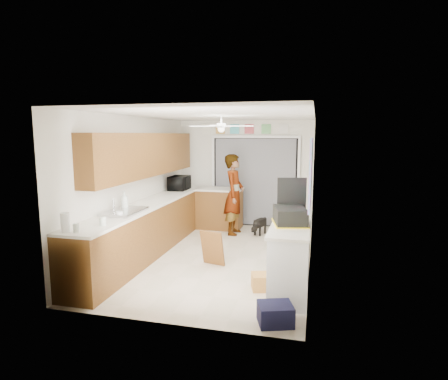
# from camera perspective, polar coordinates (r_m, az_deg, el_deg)

# --- Properties ---
(floor) EXTENTS (5.00, 5.00, 0.00)m
(floor) POSITION_cam_1_polar(r_m,az_deg,el_deg) (6.85, -0.81, -10.04)
(floor) COLOR beige
(floor) RESTS_ON ground
(ceiling) EXTENTS (5.00, 5.00, 0.00)m
(ceiling) POSITION_cam_1_polar(r_m,az_deg,el_deg) (6.51, -0.86, 11.33)
(ceiling) COLOR white
(ceiling) RESTS_ON ground
(wall_back) EXTENTS (3.20, 0.00, 3.20)m
(wall_back) POSITION_cam_1_polar(r_m,az_deg,el_deg) (8.99, 3.20, 2.55)
(wall_back) COLOR silver
(wall_back) RESTS_ON ground
(wall_front) EXTENTS (3.20, 0.00, 3.20)m
(wall_front) POSITION_cam_1_polar(r_m,az_deg,el_deg) (4.23, -9.43, -4.29)
(wall_front) COLOR silver
(wall_front) RESTS_ON ground
(wall_left) EXTENTS (0.00, 5.00, 5.00)m
(wall_left) POSITION_cam_1_polar(r_m,az_deg,el_deg) (7.13, -13.37, 0.79)
(wall_left) COLOR silver
(wall_left) RESTS_ON ground
(wall_right) EXTENTS (0.00, 5.00, 5.00)m
(wall_right) POSITION_cam_1_polar(r_m,az_deg,el_deg) (6.36, 13.27, -0.13)
(wall_right) COLOR silver
(wall_right) RESTS_ON ground
(left_base_cabinets) EXTENTS (0.60, 4.80, 0.90)m
(left_base_cabinets) POSITION_cam_1_polar(r_m,az_deg,el_deg) (7.15, -11.00, -5.65)
(left_base_cabinets) COLOR brown
(left_base_cabinets) RESTS_ON floor
(left_countertop) EXTENTS (0.62, 4.80, 0.04)m
(left_countertop) POSITION_cam_1_polar(r_m,az_deg,el_deg) (7.05, -11.03, -1.95)
(left_countertop) COLOR white
(left_countertop) RESTS_ON left_base_cabinets
(upper_cabinets) EXTENTS (0.32, 4.00, 0.80)m
(upper_cabinets) POSITION_cam_1_polar(r_m,az_deg,el_deg) (7.19, -11.65, 5.30)
(upper_cabinets) COLOR brown
(upper_cabinets) RESTS_ON wall_left
(sink_basin) EXTENTS (0.50, 0.76, 0.06)m
(sink_basin) POSITION_cam_1_polar(r_m,az_deg,el_deg) (6.17, -14.93, -3.23)
(sink_basin) COLOR silver
(sink_basin) RESTS_ON left_countertop
(faucet) EXTENTS (0.03, 0.03, 0.22)m
(faucet) POSITION_cam_1_polar(r_m,az_deg,el_deg) (6.24, -16.49, -2.27)
(faucet) COLOR silver
(faucet) RESTS_ON left_countertop
(peninsula_base) EXTENTS (1.00, 0.60, 0.90)m
(peninsula_base) POSITION_cam_1_polar(r_m,az_deg,el_deg) (8.73, -0.68, -2.93)
(peninsula_base) COLOR brown
(peninsula_base) RESTS_ON floor
(peninsula_top) EXTENTS (1.04, 0.64, 0.04)m
(peninsula_top) POSITION_cam_1_polar(r_m,az_deg,el_deg) (8.65, -0.69, 0.13)
(peninsula_top) COLOR white
(peninsula_top) RESTS_ON peninsula_base
(back_opening_recess) EXTENTS (2.00, 0.06, 2.10)m
(back_opening_recess) POSITION_cam_1_polar(r_m,az_deg,el_deg) (8.94, 4.73, 1.21)
(back_opening_recess) COLOR black
(back_opening_recess) RESTS_ON wall_back
(curtain_panel) EXTENTS (1.90, 0.03, 2.05)m
(curtain_panel) POSITION_cam_1_polar(r_m,az_deg,el_deg) (8.90, 4.69, 1.18)
(curtain_panel) COLOR gray
(curtain_panel) RESTS_ON wall_back
(door_trim_left) EXTENTS (0.06, 0.04, 2.10)m
(door_trim_left) POSITION_cam_1_polar(r_m,az_deg,el_deg) (9.12, -1.64, 1.38)
(door_trim_left) COLOR white
(door_trim_left) RESTS_ON wall_back
(door_trim_right) EXTENTS (0.06, 0.04, 2.10)m
(door_trim_right) POSITION_cam_1_polar(r_m,az_deg,el_deg) (8.81, 11.26, 0.97)
(door_trim_right) COLOR white
(door_trim_right) RESTS_ON wall_back
(door_trim_head) EXTENTS (2.10, 0.04, 0.06)m
(door_trim_head) POSITION_cam_1_polar(r_m,az_deg,el_deg) (8.84, 4.78, 8.08)
(door_trim_head) COLOR white
(door_trim_head) RESTS_ON wall_back
(header_frame_0) EXTENTS (0.22, 0.02, 0.22)m
(header_frame_0) POSITION_cam_1_polar(r_m,az_deg,el_deg) (9.04, -0.57, 9.26)
(header_frame_0) COLOR #E7AA4D
(header_frame_0) RESTS_ON wall_back
(header_frame_1) EXTENTS (0.22, 0.02, 0.22)m
(header_frame_1) POSITION_cam_1_polar(r_m,az_deg,el_deg) (8.96, 1.62, 9.26)
(header_frame_1) COLOR #4DBECE
(header_frame_1) RESTS_ON wall_back
(header_frame_2) EXTENTS (0.22, 0.02, 0.22)m
(header_frame_2) POSITION_cam_1_polar(r_m,az_deg,el_deg) (8.89, 3.86, 9.25)
(header_frame_2) COLOR #C14853
(header_frame_2) RESTS_ON wall_back
(header_frame_3) EXTENTS (0.22, 0.02, 0.22)m
(header_frame_3) POSITION_cam_1_polar(r_m,az_deg,el_deg) (8.83, 6.45, 9.23)
(header_frame_3) COLOR #62AC65
(header_frame_3) RESTS_ON wall_back
(header_frame_4) EXTENTS (0.22, 0.02, 0.22)m
(header_frame_4) POSITION_cam_1_polar(r_m,az_deg,el_deg) (8.79, 9.07, 9.18)
(header_frame_4) COLOR silver
(header_frame_4) RESTS_ON wall_back
(route66_sign) EXTENTS (0.22, 0.02, 0.26)m
(route66_sign) POSITION_cam_1_polar(r_m,az_deg,el_deg) (9.13, -2.73, 9.24)
(route66_sign) COLOR silver
(route66_sign) RESTS_ON wall_back
(right_counter_base) EXTENTS (0.50, 1.40, 0.90)m
(right_counter_base) POSITION_cam_1_polar(r_m,az_deg,el_deg) (5.38, 10.12, -10.37)
(right_counter_base) COLOR white
(right_counter_base) RESTS_ON floor
(right_counter_top) EXTENTS (0.54, 1.44, 0.04)m
(right_counter_top) POSITION_cam_1_polar(r_m,az_deg,el_deg) (5.25, 10.14, -5.51)
(right_counter_top) COLOR white
(right_counter_top) RESTS_ON right_counter_base
(abstract_painting) EXTENTS (0.03, 1.15, 0.95)m
(abstract_painting) POSITION_cam_1_polar(r_m,az_deg,el_deg) (5.31, 13.07, 2.57)
(abstract_painting) COLOR #FF5DE0
(abstract_painting) RESTS_ON wall_right
(ceiling_fan) EXTENTS (1.14, 1.14, 0.24)m
(ceiling_fan) POSITION_cam_1_polar(r_m,az_deg,el_deg) (6.69, -0.41, 9.71)
(ceiling_fan) COLOR white
(ceiling_fan) RESTS_ON ceiling
(microwave) EXTENTS (0.40, 0.58, 0.31)m
(microwave) POSITION_cam_1_polar(r_m,az_deg,el_deg) (8.44, -6.81, 1.06)
(microwave) COLOR black
(microwave) RESTS_ON left_countertop
(soap_bottle) EXTENTS (0.13, 0.13, 0.32)m
(soap_bottle) POSITION_cam_1_polar(r_m,az_deg,el_deg) (6.38, -14.92, -1.54)
(soap_bottle) COLOR silver
(soap_bottle) RESTS_ON left_countertop
(cup) EXTENTS (0.13, 0.13, 0.08)m
(cup) POSITION_cam_1_polar(r_m,az_deg,el_deg) (5.88, -15.65, -3.56)
(cup) COLOR white
(cup) RESTS_ON left_countertop
(jar_a) EXTENTS (0.09, 0.09, 0.12)m
(jar_a) POSITION_cam_1_polar(r_m,az_deg,el_deg) (5.39, -18.00, -4.55)
(jar_a) COLOR silver
(jar_a) RESTS_ON left_countertop
(jar_b) EXTENTS (0.10, 0.10, 0.12)m
(jar_b) POSITION_cam_1_polar(r_m,az_deg,el_deg) (5.12, -21.61, -5.42)
(jar_b) COLOR silver
(jar_b) RESTS_ON left_countertop
(paper_towel_roll) EXTENTS (0.15, 0.15, 0.25)m
(paper_towel_roll) POSITION_cam_1_polar(r_m,az_deg,el_deg) (5.20, -23.05, -4.55)
(paper_towel_roll) COLOR white
(paper_towel_roll) RESTS_ON left_countertop
(suitcase) EXTENTS (0.53, 0.63, 0.24)m
(suitcase) POSITION_cam_1_polar(r_m,az_deg,el_deg) (5.28, 10.01, -3.88)
(suitcase) COLOR black
(suitcase) RESTS_ON right_counter_top
(suitcase_rim) EXTENTS (0.56, 0.66, 0.02)m
(suitcase_rim) POSITION_cam_1_polar(r_m,az_deg,el_deg) (5.31, 9.98, -5.04)
(suitcase_rim) COLOR yellow
(suitcase_rim) RESTS_ON suitcase
(suitcase_lid) EXTENTS (0.42, 0.12, 0.50)m
(suitcase_lid) POSITION_cam_1_polar(r_m,az_deg,el_deg) (5.52, 10.28, -0.71)
(suitcase_lid) COLOR black
(suitcase_lid) RESTS_ON suitcase
(cardboard_box) EXTENTS (0.42, 0.36, 0.23)m
(cardboard_box) POSITION_cam_1_polar(r_m,az_deg,el_deg) (5.47, 6.21, -13.73)
(cardboard_box) COLOR #BC853B
(cardboard_box) RESTS_ON floor
(navy_crate) EXTENTS (0.47, 0.43, 0.24)m
(navy_crate) POSITION_cam_1_polar(r_m,az_deg,el_deg) (4.59, 7.83, -18.22)
(navy_crate) COLOR #141534
(navy_crate) RESTS_ON floor
(cabinet_door_panel) EXTENTS (0.43, 0.25, 0.60)m
(cabinet_door_panel) POSITION_cam_1_polar(r_m,az_deg,el_deg) (6.30, -1.79, -8.83)
(cabinet_door_panel) COLOR brown
(cabinet_door_panel) RESTS_ON floor
(man) EXTENTS (0.43, 0.65, 1.76)m
(man) POSITION_cam_1_polar(r_m,az_deg,el_deg) (8.16, 1.55, -0.67)
(man) COLOR white
(man) RESTS_ON floor
(dog) EXTENTS (0.36, 0.53, 0.38)m
(dog) POSITION_cam_1_polar(r_m,az_deg,el_deg) (8.27, 5.53, -5.45)
(dog) COLOR black
(dog) RESTS_ON floor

